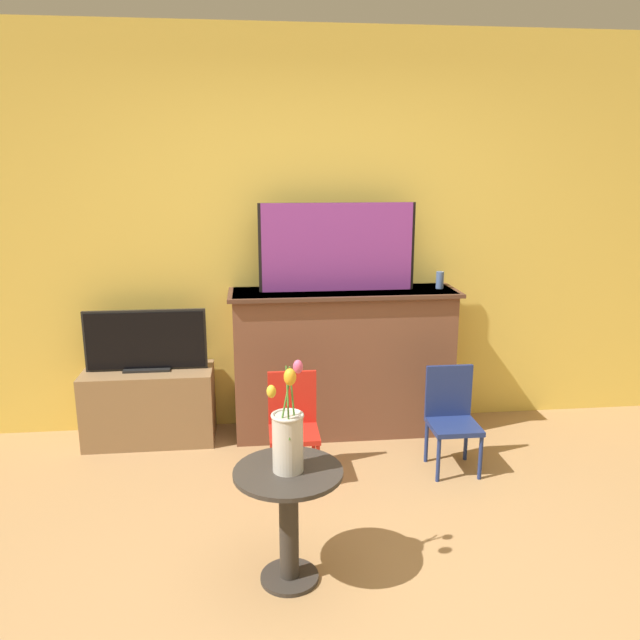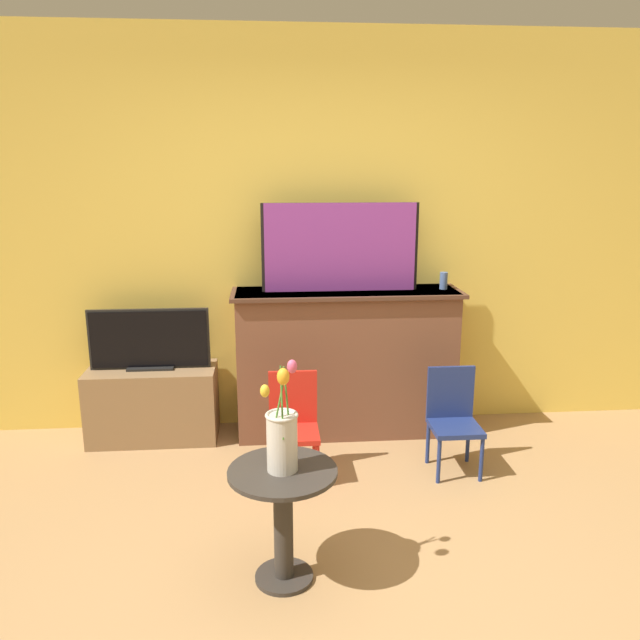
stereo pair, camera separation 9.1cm
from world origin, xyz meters
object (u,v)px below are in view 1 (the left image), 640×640
object	(u,v)px
painting	(337,247)
chair_red	(293,421)
tv_monitor	(146,341)
chair_blue	(452,414)
vase_tulips	(288,437)

from	to	relation	value
painting	chair_red	distance (m)	1.18
painting	tv_monitor	size ratio (longest dim) A/B	1.31
tv_monitor	chair_blue	bearing A→B (deg)	-17.53
tv_monitor	chair_red	size ratio (longest dim) A/B	1.25
painting	tv_monitor	xyz separation A→B (m)	(-1.27, -0.02, -0.60)
painting	chair_blue	bearing A→B (deg)	-44.43
chair_red	vase_tulips	xyz separation A→B (m)	(-0.09, -0.99, 0.35)
chair_red	vase_tulips	bearing A→B (deg)	-95.00
tv_monitor	chair_red	world-z (taller)	tv_monitor
chair_red	chair_blue	bearing A→B (deg)	0.34
vase_tulips	painting	bearing A→B (deg)	75.06
painting	chair_red	xyz separation A→B (m)	(-0.34, -0.62, -0.95)
tv_monitor	chair_red	bearing A→B (deg)	-33.10
chair_blue	vase_tulips	xyz separation A→B (m)	(-1.06, -0.99, 0.35)
painting	tv_monitor	world-z (taller)	painting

